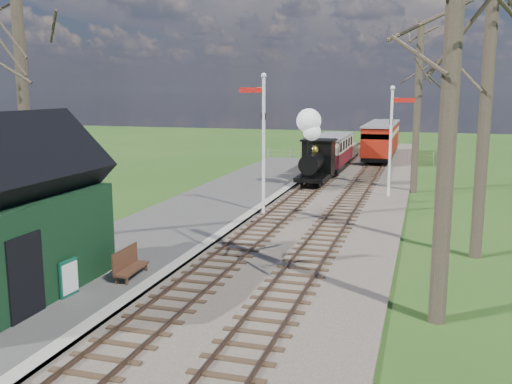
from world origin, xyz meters
TOP-DOWN VIEW (x-y plane):
  - distant_hills at (1.40, 64.38)m, footprint 114.40×48.00m
  - ballast_bed at (1.30, 22.00)m, footprint 8.00×60.00m
  - track_near at (0.00, 22.00)m, footprint 1.60×60.00m
  - track_far at (2.60, 22.00)m, footprint 1.60×60.00m
  - platform at (-3.50, 14.00)m, footprint 5.00×44.00m
  - coping_strip at (-1.20, 14.00)m, footprint 0.40×44.00m
  - semaphore_near at (-0.77, 16.00)m, footprint 1.22×0.24m
  - semaphore_far at (4.37, 22.00)m, footprint 1.22×0.24m
  - bare_trees at (1.33, 10.10)m, footprint 15.51×22.39m
  - fence_line at (0.30, 36.00)m, footprint 12.60×0.08m
  - locomotive at (-0.01, 24.20)m, footprint 1.73×4.04m
  - coach at (0.00, 30.26)m, footprint 2.02×6.92m
  - red_carriage_a at (2.60, 36.07)m, footprint 2.24×5.54m
  - red_carriage_b at (2.60, 41.57)m, footprint 2.24×5.54m
  - sign_board at (-2.70, 4.51)m, footprint 0.15×0.67m
  - bench at (-1.99, 6.34)m, footprint 0.50×1.50m
  - person at (-3.15, 5.49)m, footprint 0.44×0.55m

SIDE VIEW (x-z plane):
  - distant_hills at x=1.40m, z-range -27.22..-5.20m
  - ballast_bed at x=1.30m, z-range 0.00..0.10m
  - track_near at x=0.00m, z-range 0.02..0.17m
  - track_far at x=2.60m, z-range 0.02..0.17m
  - platform at x=-3.50m, z-range 0.00..0.20m
  - coping_strip at x=-1.20m, z-range 0.00..0.21m
  - fence_line at x=0.30m, z-range 0.05..1.05m
  - bench at x=-1.99m, z-range 0.17..1.02m
  - sign_board at x=-2.70m, z-range 0.20..1.18m
  - person at x=-3.15m, z-range 0.20..1.51m
  - coach at x=0.00m, z-range 0.41..2.53m
  - red_carriage_a at x=2.60m, z-range 0.43..2.79m
  - red_carriage_b at x=2.60m, z-range 0.43..2.79m
  - locomotive at x=-0.01m, z-range -0.16..4.16m
  - semaphore_far at x=4.37m, z-range 0.49..6.21m
  - semaphore_near at x=-0.77m, z-range 0.51..6.73m
  - bare_trees at x=1.33m, z-range -0.79..11.21m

